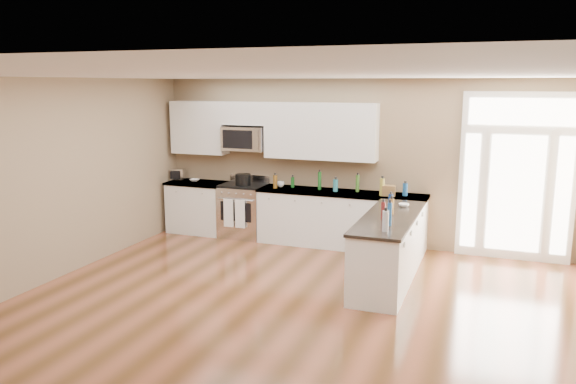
% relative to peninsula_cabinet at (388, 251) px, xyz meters
% --- Properties ---
extents(ground, '(8.00, 8.00, 0.00)m').
position_rel_peninsula_cabinet_xyz_m(ground, '(-0.93, -2.24, -0.43)').
color(ground, '#523117').
extents(room_shell, '(8.00, 8.00, 8.00)m').
position_rel_peninsula_cabinet_xyz_m(room_shell, '(-0.93, -2.24, 1.27)').
color(room_shell, '#8C7658').
rests_on(room_shell, ground).
extents(back_cabinet_left, '(1.10, 0.66, 0.94)m').
position_rel_peninsula_cabinet_xyz_m(back_cabinet_left, '(-3.80, 1.45, 0.00)').
color(back_cabinet_left, silver).
rests_on(back_cabinet_left, ground).
extents(back_cabinet_right, '(2.85, 0.66, 0.94)m').
position_rel_peninsula_cabinet_xyz_m(back_cabinet_right, '(-1.08, 1.45, 0.00)').
color(back_cabinet_right, silver).
rests_on(back_cabinet_right, ground).
extents(peninsula_cabinet, '(0.69, 2.32, 0.94)m').
position_rel_peninsula_cabinet_xyz_m(peninsula_cabinet, '(0.00, 0.00, 0.00)').
color(peninsula_cabinet, silver).
rests_on(peninsula_cabinet, ground).
extents(upper_cabinet_left, '(1.04, 0.33, 0.95)m').
position_rel_peninsula_cabinet_xyz_m(upper_cabinet_left, '(-3.81, 1.59, 1.49)').
color(upper_cabinet_left, silver).
rests_on(upper_cabinet_left, room_shell).
extents(upper_cabinet_right, '(1.94, 0.33, 0.95)m').
position_rel_peninsula_cabinet_xyz_m(upper_cabinet_right, '(-1.50, 1.59, 1.49)').
color(upper_cabinet_right, silver).
rests_on(upper_cabinet_right, room_shell).
extents(upper_cabinet_short, '(0.82, 0.33, 0.40)m').
position_rel_peninsula_cabinet_xyz_m(upper_cabinet_short, '(-2.88, 1.59, 1.77)').
color(upper_cabinet_short, silver).
rests_on(upper_cabinet_short, room_shell).
extents(microwave, '(0.78, 0.41, 0.42)m').
position_rel_peninsula_cabinet_xyz_m(microwave, '(-2.88, 1.56, 1.33)').
color(microwave, silver).
rests_on(microwave, room_shell).
extents(entry_door, '(1.70, 0.10, 2.60)m').
position_rel_peninsula_cabinet_xyz_m(entry_door, '(1.62, 1.71, 0.87)').
color(entry_door, white).
rests_on(entry_door, ground).
extents(kitchen_range, '(0.78, 0.69, 1.08)m').
position_rel_peninsula_cabinet_xyz_m(kitchen_range, '(-2.88, 1.45, 0.04)').
color(kitchen_range, silver).
rests_on(kitchen_range, ground).
extents(stockpot, '(0.35, 0.35, 0.21)m').
position_rel_peninsula_cabinet_xyz_m(stockpot, '(-2.85, 1.39, 0.62)').
color(stockpot, black).
rests_on(stockpot, kitchen_range).
extents(toaster_oven, '(0.27, 0.23, 0.21)m').
position_rel_peninsula_cabinet_xyz_m(toaster_oven, '(-4.27, 1.56, 0.61)').
color(toaster_oven, silver).
rests_on(toaster_oven, back_cabinet_left).
extents(cardboard_box, '(0.22, 0.17, 0.17)m').
position_rel_peninsula_cabinet_xyz_m(cardboard_box, '(-0.27, 1.39, 0.59)').
color(cardboard_box, brown).
rests_on(cardboard_box, back_cabinet_right).
extents(bowl_left, '(0.18, 0.18, 0.04)m').
position_rel_peninsula_cabinet_xyz_m(bowl_left, '(-3.88, 1.48, 0.53)').
color(bowl_left, white).
rests_on(bowl_left, back_cabinet_left).
extents(bowl_peninsula, '(0.17, 0.17, 0.05)m').
position_rel_peninsula_cabinet_xyz_m(bowl_peninsula, '(0.09, 0.64, 0.53)').
color(bowl_peninsula, white).
rests_on(bowl_peninsula, peninsula_cabinet).
extents(cup_counter, '(0.16, 0.16, 0.10)m').
position_rel_peninsula_cabinet_xyz_m(cup_counter, '(-2.18, 1.51, 0.55)').
color(cup_counter, white).
rests_on(cup_counter, back_cabinet_right).
extents(counter_bottles, '(2.40, 2.46, 0.30)m').
position_rel_peninsula_cabinet_xyz_m(counter_bottles, '(-0.61, 0.78, 0.63)').
color(counter_bottles, '#19591E').
rests_on(counter_bottles, back_cabinet_right).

